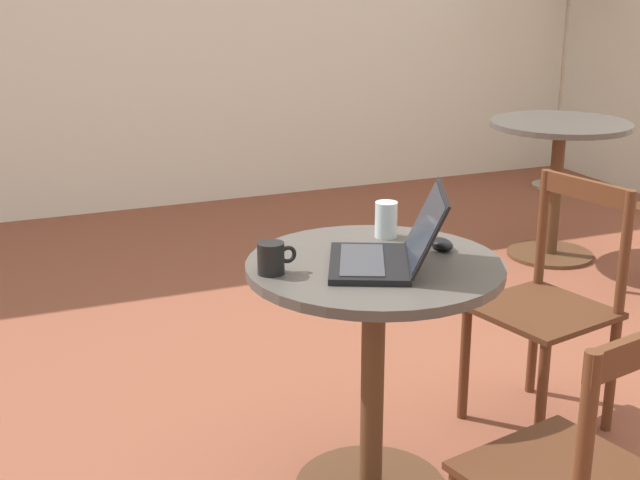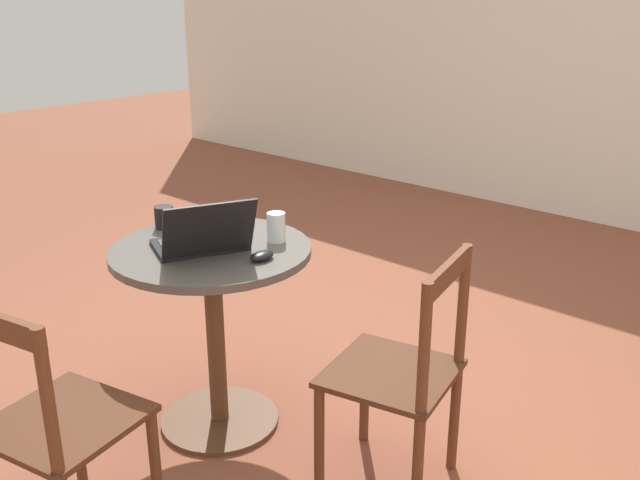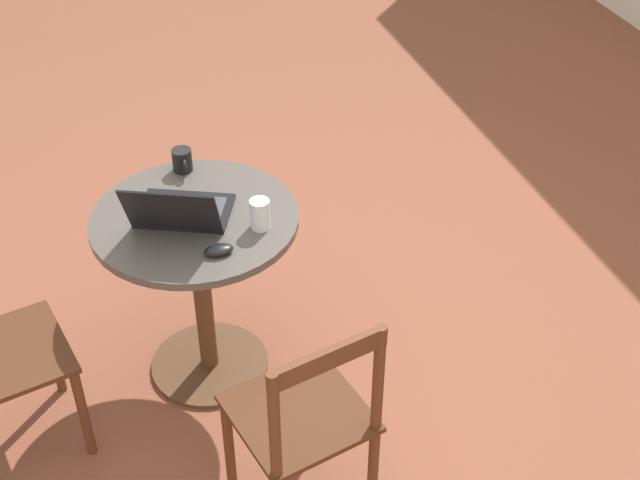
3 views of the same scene
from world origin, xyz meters
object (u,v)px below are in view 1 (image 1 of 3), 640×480
mouse (441,244)px  mug (272,258)px  chair_near_right (550,307)px  drinking_glass (386,220)px  cafe_table_mid (558,158)px  cafe_table_near (374,326)px  laptop (387,251)px

mouse → mug: (-0.54, -0.01, 0.03)m
chair_near_right → drinking_glass: 0.73m
cafe_table_mid → mug: 2.79m
cafe_table_near → mouse: mouse is taller
chair_near_right → mouse: (-0.53, -0.13, 0.34)m
cafe_table_near → laptop: laptop is taller
cafe_table_mid → mouse: (-1.68, -1.65, 0.21)m
laptop → drinking_glass: 0.28m
cafe_table_mid → laptop: laptop is taller
cafe_table_mid → laptop: (-1.90, -1.73, 0.25)m
cafe_table_near → mug: bearing=175.5°
chair_near_right → mouse: size_ratio=8.71×
mouse → chair_near_right: bearing=14.2°
drinking_glass → mouse: bearing=-59.7°
chair_near_right → drinking_glass: chair_near_right is taller
chair_near_right → laptop: size_ratio=2.02×
laptop → cafe_table_mid: bearing=42.3°
cafe_table_near → mouse: (0.24, 0.03, 0.21)m
mouse → drinking_glass: (-0.10, 0.17, 0.04)m
drinking_glass → cafe_table_mid: bearing=39.7°
cafe_table_mid → chair_near_right: (-1.16, -1.52, -0.12)m
cafe_table_mid → mug: mug is taller
chair_near_right → laptop: 0.86m
cafe_table_near → drinking_glass: bearing=56.6°
cafe_table_mid → mouse: size_ratio=7.56×
cafe_table_mid → chair_near_right: 1.91m
mug → drinking_glass: drinking_glass is taller
cafe_table_mid → drinking_glass: bearing=-140.3°
mouse → drinking_glass: 0.20m
mug → drinking_glass: bearing=22.5°
cafe_table_near → chair_near_right: size_ratio=0.87×
laptop → mug: 0.33m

